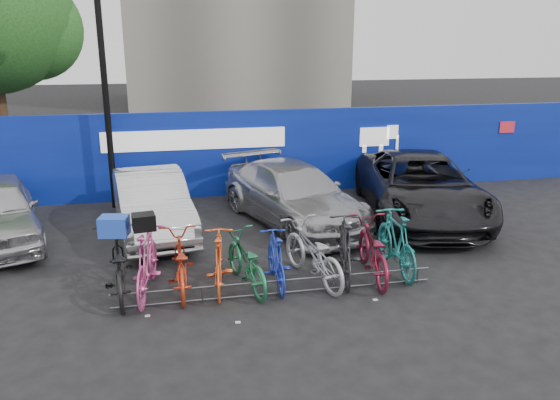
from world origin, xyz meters
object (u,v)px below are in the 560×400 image
object	(u,v)px
bike_4	(246,261)
bike_6	(312,253)
bike_0	(118,265)
bike_9	(396,242)
bike_3	(219,261)
car_2	(294,194)
bike_7	(345,249)
bike_2	(180,263)
bike_1	(147,262)
car_3	(420,186)
bike_5	(276,260)
lamppost	(104,82)
bike_rack	(278,287)
car_1	(152,203)
bike_8	(372,250)

from	to	relation	value
bike_4	bike_6	size ratio (longest dim) A/B	0.90
bike_0	bike_9	size ratio (longest dim) A/B	1.06
bike_3	bike_9	xyz separation A→B (m)	(3.36, 0.12, 0.06)
car_2	bike_7	distance (m)	3.35
bike_2	bike_4	bearing A→B (deg)	173.39
car_2	bike_1	size ratio (longest dim) A/B	2.45
car_2	car_3	xyz separation A→B (m)	(3.18, -0.16, 0.07)
bike_4	bike_6	world-z (taller)	bike_6
bike_0	bike_5	bearing A→B (deg)	170.53
lamppost	bike_3	xyz separation A→B (m)	(2.24, -5.53, -2.74)
bike_rack	bike_3	bearing A→B (deg)	153.98
lamppost	bike_5	distance (m)	7.03
bike_2	bike_4	world-z (taller)	bike_2
lamppost	bike_7	bearing A→B (deg)	-50.49
bike_6	car_3	bearing A→B (deg)	-153.36
bike_rack	bike_3	distance (m)	1.13
lamppost	bike_6	xyz separation A→B (m)	(3.94, -5.53, -2.73)
car_1	bike_0	xyz separation A→B (m)	(-0.51, -3.19, -0.15)
bike_3	bike_7	xyz separation A→B (m)	(2.32, 0.00, 0.05)
bike_6	bike_3	bearing A→B (deg)	-14.77
car_2	bike_4	distance (m)	3.74
bike_4	bike_5	distance (m)	0.55
bike_0	bike_7	world-z (taller)	bike_7
bike_0	bike_5	distance (m)	2.75
bike_0	bike_7	size ratio (longest dim) A/B	1.09
car_3	bike_9	size ratio (longest dim) A/B	2.85
bike_rack	car_2	xyz separation A→B (m)	(1.15, 3.82, 0.54)
bike_8	bike_5	bearing A→B (deg)	6.74
car_1	bike_6	xyz separation A→B (m)	(2.91, -3.31, -0.16)
bike_0	bike_6	distance (m)	3.43
car_2	bike_2	world-z (taller)	car_2
bike_3	car_1	bearing A→B (deg)	-63.41
car_3	bike_0	bearing A→B (deg)	-144.47
lamppost	bike_0	distance (m)	6.08
bike_6	lamppost	bearing A→B (deg)	-69.43
bike_2	bike_5	distance (m)	1.70
bike_rack	bike_9	world-z (taller)	bike_9
bike_7	bike_3	bearing A→B (deg)	13.07
bike_rack	bike_7	size ratio (longest dim) A/B	2.91
car_1	bike_4	size ratio (longest dim) A/B	2.28
bike_5	bike_9	xyz separation A→B (m)	(2.35, 0.17, 0.09)
bike_0	bike_rack	bearing A→B (deg)	161.72
lamppost	bike_2	distance (m)	6.27
bike_4	bike_8	size ratio (longest dim) A/B	0.92
car_3	bike_6	size ratio (longest dim) A/B	2.71
bike_rack	bike_2	world-z (taller)	bike_2
car_1	car_2	bearing A→B (deg)	-7.63
bike_4	bike_6	xyz separation A→B (m)	(1.23, 0.01, 0.05)
bike_0	bike_6	bearing A→B (deg)	172.10
bike_7	bike_8	xyz separation A→B (m)	(0.51, -0.04, -0.04)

